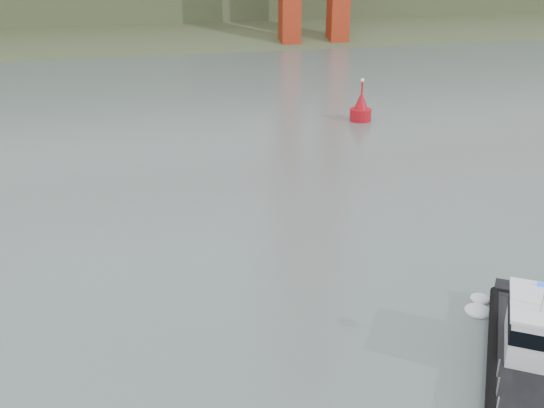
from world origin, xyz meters
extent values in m
plane|color=#455250|center=(0.00, 0.00, 0.00)|extent=(400.00, 400.00, 0.00)
cube|color=#314326|center=(0.00, 92.00, 0.00)|extent=(500.00, 44.72, 16.25)
cube|color=black|center=(6.12, -3.35, 0.37)|extent=(6.25, 8.76, 1.06)
cube|color=black|center=(6.88, -4.37, 0.79)|extent=(7.52, 8.95, 0.22)
cube|color=white|center=(7.36, -3.63, 1.91)|extent=(3.95, 4.10, 2.03)
cylinder|color=#AD0C16|center=(13.53, 32.06, 0.45)|extent=(2.04, 2.04, 1.36)
cone|color=#AD0C16|center=(13.53, 32.06, 1.81)|extent=(1.59, 1.59, 2.04)
cylinder|color=#AD0C16|center=(13.53, 32.06, 3.17)|extent=(0.18, 0.18, 1.13)
sphere|color=#E5D87F|center=(13.53, 32.06, 3.85)|extent=(0.34, 0.34, 0.34)
camera|label=1|loc=(-7.59, -20.32, 15.99)|focal=40.00mm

